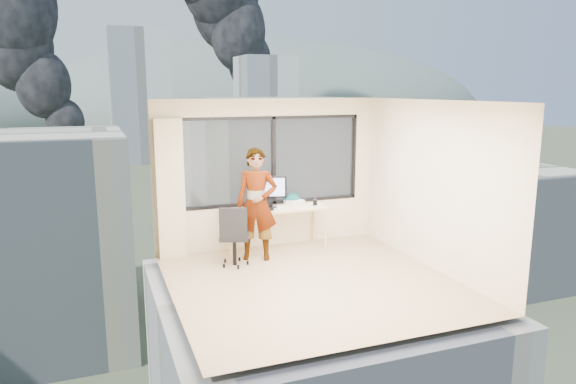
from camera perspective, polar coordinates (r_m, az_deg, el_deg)
name	(u,v)px	position (r m, az deg, el deg)	size (l,w,h in m)	color
floor	(312,282)	(7.71, 2.65, -9.78)	(4.00, 4.00, 0.01)	tan
ceiling	(314,101)	(7.20, 2.83, 9.93)	(4.00, 4.00, 0.01)	white
wall_front	(388,230)	(5.61, 10.83, -4.06)	(4.00, 0.01, 2.60)	beige
wall_left	(169,205)	(6.82, -12.90, -1.43)	(0.01, 4.00, 2.60)	beige
wall_right	(432,185)	(8.33, 15.49, 0.70)	(0.01, 4.00, 2.60)	beige
window_wall	(271,161)	(9.17, -1.90, 3.46)	(3.30, 0.16, 1.55)	black
curtain	(170,189)	(8.71, -12.73, 0.28)	(0.45, 0.14, 2.30)	beige
desk	(275,229)	(9.06, -1.47, -4.05)	(1.80, 0.60, 0.75)	beige
chair	(234,235)	(8.30, -5.89, -4.66)	(0.51, 0.51, 1.00)	black
person	(257,204)	(8.48, -3.44, -1.35)	(0.67, 0.44, 1.84)	#2D2D33
monitor	(270,191)	(8.98, -1.93, 0.06)	(0.55, 0.12, 0.55)	black
game_console	(294,202)	(9.27, 0.69, -1.09)	(0.29, 0.25, 0.07)	white
laptop	(262,202)	(8.87, -2.81, -1.12)	(0.37, 0.39, 0.24)	black
cellphone	(255,211)	(8.72, -3.59, -2.10)	(0.10, 0.05, 0.01)	black
pen_cup	(315,202)	(9.19, 2.97, -1.14)	(0.08, 0.08, 0.10)	black
handbag	(292,198)	(9.28, 0.48, -0.69)	(0.25, 0.13, 0.19)	#0B3E43
exterior_ground	(108,163)	(127.75, -19.09, 3.02)	(400.00, 400.00, 0.04)	#515B3D
near_bldg_b	(269,186)	(47.82, -2.08, 0.62)	(14.00, 13.00, 16.00)	silver
near_bldg_c	(502,227)	(49.14, 22.32, -3.52)	(12.00, 10.00, 10.00)	#F3E6CB
far_tower_b	(140,97)	(127.09, -15.87, 9.97)	(13.00, 13.00, 30.00)	silver
far_tower_c	(265,102)	(154.27, -2.49, 9.77)	(15.00, 15.00, 26.00)	silver
hill_b	(260,115)	(342.83, -3.08, 8.36)	(300.00, 220.00, 96.00)	slate
tree_b	(246,327)	(28.33, -4.63, -14.49)	(7.60, 7.60, 9.00)	#194C1A
tree_c	(355,205)	(54.11, 7.36, -1.47)	(8.40, 8.40, 10.00)	#194C1A
smoke_plume_b	(265,17)	(187.42, -2.50, 18.60)	(30.00, 18.00, 70.00)	black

